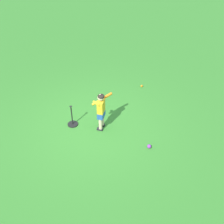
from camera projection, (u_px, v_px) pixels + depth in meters
ground_plane at (92, 128)px, 7.44m from camera, size 40.00×40.00×0.00m
child_batter at (101, 108)px, 7.05m from camera, size 0.42×0.62×1.08m
play_ball_center_lawn at (149, 146)px, 6.82m from camera, size 0.10×0.10×0.10m
play_ball_behind_batter at (142, 86)px, 9.00m from camera, size 0.07×0.07×0.07m
batting_tee at (73, 122)px, 7.47m from camera, size 0.28×0.28×0.62m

